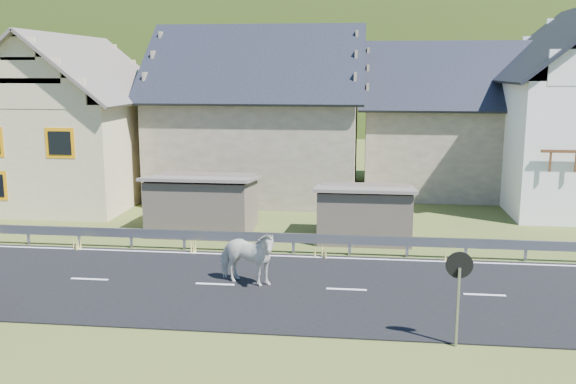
# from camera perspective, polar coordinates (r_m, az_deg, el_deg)

# --- Properties ---
(ground) EXTENTS (160.00, 160.00, 0.00)m
(ground) POSITION_cam_1_polar(r_m,az_deg,el_deg) (19.87, -6.51, -8.25)
(ground) COLOR #3E5021
(ground) RESTS_ON ground
(road) EXTENTS (60.00, 7.00, 0.04)m
(road) POSITION_cam_1_polar(r_m,az_deg,el_deg) (19.86, -6.51, -8.20)
(road) COLOR black
(road) RESTS_ON ground
(lane_markings) EXTENTS (60.00, 6.60, 0.01)m
(lane_markings) POSITION_cam_1_polar(r_m,az_deg,el_deg) (19.86, -6.51, -8.13)
(lane_markings) COLOR silver
(lane_markings) RESTS_ON road
(guardrail) EXTENTS (28.10, 0.09, 0.75)m
(guardrail) POSITION_cam_1_polar(r_m,az_deg,el_deg) (23.15, -4.46, -3.99)
(guardrail) COLOR #93969B
(guardrail) RESTS_ON ground
(shed_left) EXTENTS (4.30, 3.30, 2.40)m
(shed_left) POSITION_cam_1_polar(r_m,az_deg,el_deg) (26.13, -7.58, -1.11)
(shed_left) COLOR #675A4B
(shed_left) RESTS_ON ground
(shed_right) EXTENTS (3.80, 2.90, 2.20)m
(shed_right) POSITION_cam_1_polar(r_m,az_deg,el_deg) (24.87, 6.81, -1.95)
(shed_right) COLOR #675A4B
(shed_right) RESTS_ON ground
(house_cream) EXTENTS (7.80, 9.80, 8.30)m
(house_cream) POSITION_cam_1_polar(r_m,az_deg,el_deg) (33.58, -18.80, 6.67)
(house_cream) COLOR beige
(house_cream) RESTS_ON ground
(house_stone_a) EXTENTS (10.80, 9.80, 8.90)m
(house_stone_a) POSITION_cam_1_polar(r_m,az_deg,el_deg) (33.74, -2.49, 7.72)
(house_stone_a) COLOR tan
(house_stone_a) RESTS_ON ground
(house_stone_b) EXTENTS (9.80, 8.80, 8.10)m
(house_stone_b) POSITION_cam_1_polar(r_m,az_deg,el_deg) (35.62, 14.27, 6.92)
(house_stone_b) COLOR tan
(house_stone_b) RESTS_ON ground
(mountain) EXTENTS (440.00, 280.00, 260.00)m
(mountain) POSITION_cam_1_polar(r_m,az_deg,el_deg) (200.02, 6.90, 3.20)
(mountain) COLOR #20390D
(mountain) RESTS_ON ground
(conifer_patch) EXTENTS (76.00, 50.00, 28.00)m
(conifer_patch) POSITION_cam_1_polar(r_m,az_deg,el_deg) (141.35, -18.37, 10.15)
(conifer_patch) COLOR black
(conifer_patch) RESTS_ON ground
(horse) EXTENTS (1.50, 2.23, 1.73)m
(horse) POSITION_cam_1_polar(r_m,az_deg,el_deg) (19.50, -3.71, -5.79)
(horse) COLOR silver
(horse) RESTS_ON road
(traffic_mirror) EXTENTS (0.64, 0.19, 2.31)m
(traffic_mirror) POSITION_cam_1_polar(r_m,az_deg,el_deg) (15.65, 14.95, -7.34)
(traffic_mirror) COLOR #93969B
(traffic_mirror) RESTS_ON ground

